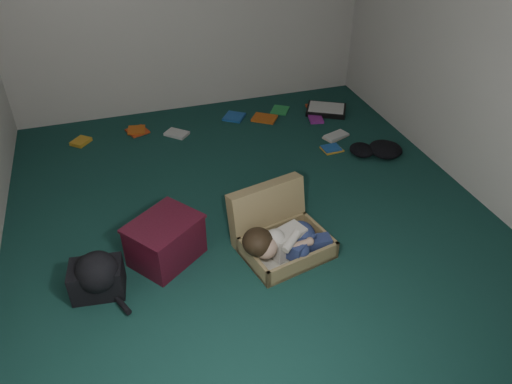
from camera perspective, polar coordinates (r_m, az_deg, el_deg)
floor at (r=4.26m, az=-0.62°, el=-2.72°), size 4.50×4.50×0.00m
wall_front at (r=1.91m, az=20.04°, el=-11.63°), size 4.50×0.00×4.50m
wall_right at (r=4.58m, az=24.92°, el=15.35°), size 0.00×4.50×4.50m
suitcase at (r=3.88m, az=2.59°, el=-4.54°), size 0.76×0.75×0.47m
person at (r=3.74m, az=3.37°, el=-5.63°), size 0.71×0.35×0.29m
maroon_bin at (r=3.80m, az=-10.32°, el=-5.48°), size 0.65×0.63×0.35m
backpack at (r=3.69m, az=-17.71°, el=-9.36°), size 0.49×0.41×0.27m
clothing_pile at (r=5.22m, az=13.37°, el=5.08°), size 0.59×0.54×0.15m
paper_tray at (r=5.99m, az=8.02°, el=9.30°), size 0.55×0.51×0.06m
book_scatter at (r=5.61m, az=-0.88°, el=7.56°), size 2.91×1.27×0.02m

